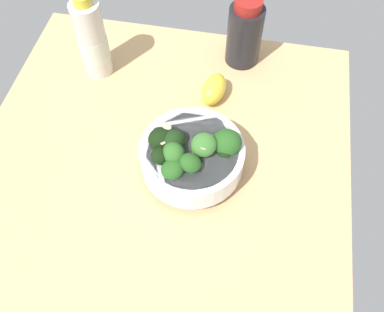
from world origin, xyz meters
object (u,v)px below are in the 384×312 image
object	(u,v)px
bottle_tall	(245,33)
bottle_short	(92,41)
lemon_wedge	(214,89)
bowl_of_broccoli	(191,155)

from	to	relation	value
bottle_tall	bottle_short	size ratio (longest dim) A/B	0.82
lemon_wedge	bottle_short	bearing A→B (deg)	172.83
bottle_tall	bottle_short	bearing A→B (deg)	-162.98
bottle_tall	bottle_short	xyz separation A→B (cm)	(-27.85, -8.52, 0.88)
lemon_wedge	bottle_short	size ratio (longest dim) A/B	0.41
bottle_tall	lemon_wedge	bearing A→B (deg)	-109.13
bowl_of_broccoli	bottle_tall	bearing A→B (deg)	79.54
lemon_wedge	bottle_tall	bearing A→B (deg)	70.87
lemon_wedge	bottle_tall	xyz separation A→B (cm)	(4.00, 11.52, 4.38)
bottle_tall	bottle_short	distance (cm)	29.13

